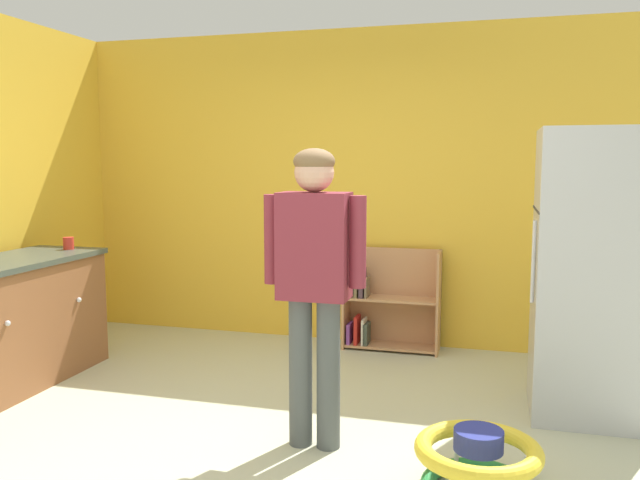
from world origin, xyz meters
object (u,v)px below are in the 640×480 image
(bookshelf, at_px, (386,305))
(red_cup, at_px, (69,243))
(refrigerator, at_px, (594,274))
(baby_walker, at_px, (478,463))
(standing_person, at_px, (314,269))

(bookshelf, relative_size, red_cup, 8.95)
(refrigerator, height_order, bookshelf, refrigerator)
(baby_walker, bearing_deg, red_cup, 157.95)
(refrigerator, relative_size, bookshelf, 2.09)
(bookshelf, distance_m, standing_person, 2.10)
(refrigerator, bearing_deg, baby_walker, -117.56)
(standing_person, bearing_deg, bookshelf, 88.23)
(bookshelf, xyz_separation_m, standing_person, (-0.06, -2.01, 0.63))
(bookshelf, bearing_deg, refrigerator, -36.85)
(standing_person, height_order, red_cup, standing_person)
(red_cup, bearing_deg, bookshelf, 24.01)
(baby_walker, bearing_deg, bookshelf, 109.78)
(refrigerator, bearing_deg, bookshelf, 143.15)
(baby_walker, height_order, red_cup, red_cup)
(refrigerator, relative_size, standing_person, 1.08)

